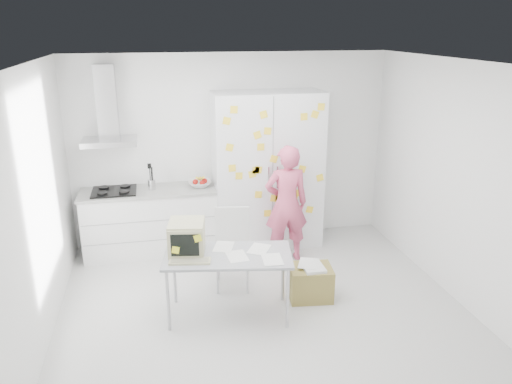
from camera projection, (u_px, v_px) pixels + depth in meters
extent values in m
cube|color=silver|center=(261.00, 305.00, 5.72)|extent=(4.50, 4.00, 0.02)
cube|color=white|center=(232.00, 149.00, 7.14)|extent=(4.50, 0.02, 2.70)
cube|color=white|center=(36.00, 209.00, 4.85)|extent=(0.02, 4.00, 2.70)
cube|color=white|center=(453.00, 180.00, 5.72)|extent=(0.02, 4.00, 2.70)
cube|color=white|center=(262.00, 62.00, 4.85)|extent=(4.50, 4.00, 0.02)
cube|color=white|center=(151.00, 223.00, 6.92)|extent=(1.80, 0.60, 0.88)
cube|color=gray|center=(150.00, 221.00, 6.59)|extent=(1.76, 0.01, 0.01)
cube|color=gray|center=(152.00, 241.00, 6.68)|extent=(1.76, 0.01, 0.01)
cube|color=#9E9E99|center=(149.00, 191.00, 6.77)|extent=(1.84, 0.63, 0.04)
cube|color=black|center=(114.00, 192.00, 6.68)|extent=(0.58, 0.50, 0.03)
cylinder|color=black|center=(102.00, 193.00, 6.53)|extent=(0.14, 0.14, 0.02)
cylinder|color=black|center=(124.00, 192.00, 6.58)|extent=(0.14, 0.14, 0.02)
cylinder|color=black|center=(104.00, 187.00, 6.75)|extent=(0.14, 0.14, 0.02)
cylinder|color=black|center=(125.00, 186.00, 6.81)|extent=(0.14, 0.14, 0.02)
cylinder|color=silver|center=(152.00, 185.00, 6.75)|extent=(0.10, 0.10, 0.14)
cylinder|color=black|center=(150.00, 177.00, 6.73)|extent=(0.01, 0.01, 0.30)
cylinder|color=black|center=(153.00, 178.00, 6.71)|extent=(0.01, 0.01, 0.30)
cylinder|color=black|center=(152.00, 177.00, 6.74)|extent=(0.01, 0.01, 0.30)
cube|color=black|center=(149.00, 166.00, 6.68)|extent=(0.05, 0.01, 0.07)
imported|color=white|center=(200.00, 184.00, 6.89)|extent=(0.31, 0.31, 0.08)
sphere|color=#B2140F|center=(195.00, 182.00, 6.89)|extent=(0.08, 0.08, 0.08)
sphere|color=#B2140F|center=(202.00, 183.00, 6.84)|extent=(0.08, 0.08, 0.08)
sphere|color=#B2140F|center=(205.00, 181.00, 6.93)|extent=(0.08, 0.08, 0.08)
cylinder|color=yellow|center=(198.00, 179.00, 6.88)|extent=(0.09, 0.17, 0.10)
cylinder|color=yellow|center=(200.00, 178.00, 6.89)|extent=(0.04, 0.17, 0.10)
cylinder|color=yellow|center=(202.00, 178.00, 6.89)|extent=(0.08, 0.17, 0.10)
cube|color=silver|center=(110.00, 141.00, 6.51)|extent=(0.70, 0.48, 0.07)
cube|color=silver|center=(107.00, 102.00, 6.46)|extent=(0.26, 0.24, 0.95)
cube|color=silver|center=(267.00, 171.00, 7.01)|extent=(1.50, 0.65, 2.20)
cube|color=slate|center=(273.00, 177.00, 6.70)|extent=(0.01, 0.01, 2.16)
cube|color=silver|center=(269.00, 178.00, 6.68)|extent=(0.02, 0.02, 0.30)
cube|color=silver|center=(277.00, 177.00, 6.70)|extent=(0.02, 0.02, 0.30)
cube|color=yellow|center=(304.00, 117.00, 6.52)|extent=(0.10, 0.00, 0.10)
cube|color=yellow|center=(315.00, 114.00, 6.54)|extent=(0.12, 0.00, 0.12)
cube|color=yellow|center=(320.00, 178.00, 6.84)|extent=(0.12, 0.00, 0.12)
cube|color=yellow|center=(256.00, 170.00, 6.62)|extent=(0.10, 0.00, 0.10)
cube|color=yellow|center=(274.00, 159.00, 6.62)|extent=(0.12, 0.00, 0.12)
cube|color=yellow|center=(299.00, 193.00, 6.85)|extent=(0.12, 0.00, 0.12)
cube|color=yellow|center=(258.00, 195.00, 6.74)|extent=(0.10, 0.00, 0.10)
cube|color=yellow|center=(264.00, 115.00, 6.40)|extent=(0.12, 0.00, 0.12)
cube|color=yellow|center=(279.00, 197.00, 6.81)|extent=(0.12, 0.00, 0.12)
cube|color=yellow|center=(302.00, 169.00, 6.75)|extent=(0.12, 0.00, 0.12)
cube|color=yellow|center=(293.00, 187.00, 6.81)|extent=(0.10, 0.00, 0.10)
cube|color=yellow|center=(257.00, 135.00, 6.47)|extent=(0.12, 0.00, 0.12)
cube|color=yellow|center=(239.00, 176.00, 6.59)|extent=(0.10, 0.00, 0.10)
cube|color=yellow|center=(232.00, 168.00, 6.54)|extent=(0.10, 0.00, 0.10)
cube|color=yellow|center=(227.00, 121.00, 6.33)|extent=(0.11, 0.00, 0.11)
cube|color=yellow|center=(267.00, 213.00, 6.85)|extent=(0.10, 0.00, 0.10)
cube|color=yellow|center=(258.00, 170.00, 6.62)|extent=(0.11, 0.00, 0.11)
cube|color=yellow|center=(310.00, 210.00, 6.97)|extent=(0.11, 0.00, 0.11)
cube|color=yellow|center=(321.00, 107.00, 6.53)|extent=(0.10, 0.00, 0.10)
cube|color=yellow|center=(261.00, 147.00, 6.53)|extent=(0.10, 0.00, 0.10)
cube|color=yellow|center=(252.00, 174.00, 6.63)|extent=(0.11, 0.00, 0.11)
cube|color=yellow|center=(285.00, 217.00, 6.92)|extent=(0.10, 0.00, 0.10)
cube|color=yellow|center=(234.00, 110.00, 6.30)|extent=(0.10, 0.00, 0.10)
cube|color=yellow|center=(230.00, 147.00, 6.45)|extent=(0.12, 0.00, 0.12)
cube|color=yellow|center=(294.00, 199.00, 6.86)|extent=(0.11, 0.00, 0.11)
cube|color=yellow|center=(268.00, 131.00, 6.48)|extent=(0.11, 0.00, 0.11)
cube|color=yellow|center=(292.00, 163.00, 6.69)|extent=(0.11, 0.00, 0.11)
cube|color=yellow|center=(274.00, 198.00, 6.80)|extent=(0.11, 0.00, 0.11)
imported|color=#D35275|center=(286.00, 204.00, 6.60)|extent=(0.59, 0.40, 1.59)
cube|color=#999CA3|center=(228.00, 256.00, 5.31)|extent=(1.45, 0.89, 0.03)
cylinder|color=#AEADB2|center=(168.00, 301.00, 5.13)|extent=(0.04, 0.04, 0.70)
cylinder|color=#AEADB2|center=(288.00, 298.00, 5.18)|extent=(0.04, 0.04, 0.70)
cylinder|color=#AEADB2|center=(174.00, 275.00, 5.67)|extent=(0.04, 0.04, 0.70)
cylinder|color=#AEADB2|center=(283.00, 273.00, 5.71)|extent=(0.04, 0.04, 0.70)
cube|color=#C1BE8F|center=(187.00, 237.00, 5.30)|extent=(0.43, 0.44, 0.35)
cube|color=#C1BE8F|center=(185.00, 245.00, 5.11)|extent=(0.35, 0.08, 0.31)
cube|color=black|center=(185.00, 245.00, 5.10)|extent=(0.29, 0.05, 0.24)
cube|color=#F5F52C|center=(176.00, 250.00, 5.11)|extent=(0.09, 0.02, 0.09)
cube|color=#F5F52C|center=(198.00, 238.00, 5.08)|extent=(0.09, 0.02, 0.09)
cube|color=#C1BE8F|center=(190.00, 261.00, 5.12)|extent=(0.44, 0.21, 0.02)
cube|color=gray|center=(190.00, 260.00, 5.11)|extent=(0.40, 0.17, 0.01)
cube|color=silver|center=(237.00, 256.00, 5.26)|extent=(0.23, 0.30, 0.00)
cube|color=silver|center=(259.00, 249.00, 5.42)|extent=(0.32, 0.35, 0.00)
cube|color=silver|center=(272.00, 259.00, 5.18)|extent=(0.22, 0.30, 0.00)
cube|color=silver|center=(224.00, 247.00, 5.48)|extent=(0.28, 0.34, 0.00)
cube|color=silver|center=(232.00, 252.00, 5.97)|extent=(0.50, 0.50, 0.04)
cube|color=silver|center=(232.00, 225.00, 6.08)|extent=(0.41, 0.10, 0.48)
cylinder|color=silver|center=(218.00, 277.00, 5.88)|extent=(0.03, 0.03, 0.45)
cylinder|color=silver|center=(247.00, 276.00, 5.89)|extent=(0.03, 0.03, 0.45)
cylinder|color=silver|center=(219.00, 263.00, 6.21)|extent=(0.03, 0.03, 0.45)
cylinder|color=silver|center=(247.00, 263.00, 6.22)|extent=(0.03, 0.03, 0.45)
cube|color=olive|center=(310.00, 283.00, 5.81)|extent=(0.53, 0.45, 0.39)
cube|color=silver|center=(313.00, 267.00, 5.72)|extent=(0.23, 0.31, 0.03)
cube|color=silver|center=(308.00, 263.00, 5.77)|extent=(0.31, 0.35, 0.00)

